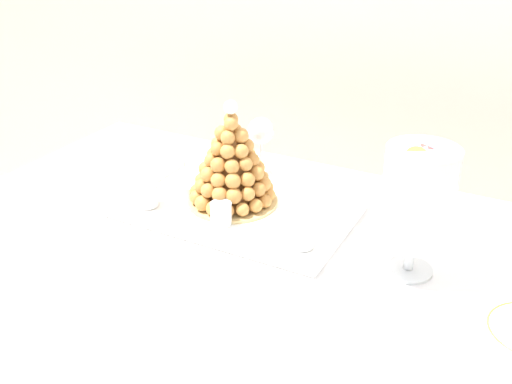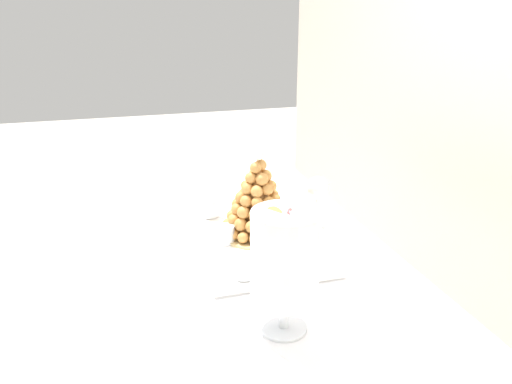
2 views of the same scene
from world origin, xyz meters
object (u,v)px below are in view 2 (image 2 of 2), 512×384
at_px(serving_tray, 252,240).
at_px(macaron_goblet, 285,257).
at_px(dessert_cup_mid_left, 227,235).
at_px(wine_glass, 317,190).
at_px(creme_brulee_ramekin, 246,213).
at_px(croquembouche, 258,203).
at_px(dessert_cup_centre, 244,267).
at_px(dessert_cup_left, 210,208).

xyz_separation_m(serving_tray, macaron_goblet, (0.43, -0.05, 0.17)).
bearing_deg(dessert_cup_mid_left, wine_glass, 99.98).
bearing_deg(macaron_goblet, creme_brulee_ramekin, 172.29).
xyz_separation_m(croquembouche, dessert_cup_centre, (0.23, -0.11, -0.08)).
bearing_deg(dessert_cup_centre, serving_tray, 159.03).
xyz_separation_m(dessert_cup_left, macaron_goblet, (0.64, 0.03, 0.14)).
bearing_deg(dessert_cup_centre, croquembouche, 155.47).
distance_m(croquembouche, creme_brulee_ramekin, 0.16).
bearing_deg(croquembouche, serving_tray, -42.43).
distance_m(macaron_goblet, wine_glass, 0.56).
bearing_deg(dessert_cup_mid_left, dessert_cup_centre, -0.81).
xyz_separation_m(dessert_cup_left, wine_glass, (0.16, 0.31, 0.09)).
relative_size(dessert_cup_left, wine_glass, 0.36).
distance_m(dessert_cup_mid_left, dessert_cup_centre, 0.20).
distance_m(creme_brulee_ramekin, wine_glass, 0.25).
relative_size(croquembouche, dessert_cup_centre, 4.22).
xyz_separation_m(dessert_cup_mid_left, macaron_goblet, (0.43, 0.02, 0.14)).
height_order(croquembouche, macaron_goblet, macaron_goblet).
distance_m(dessert_cup_left, wine_glass, 0.36).
relative_size(macaron_goblet, wine_glass, 1.76).
bearing_deg(wine_glass, dessert_cup_left, -116.91).
relative_size(croquembouche, dessert_cup_mid_left, 4.96).
height_order(dessert_cup_mid_left, macaron_goblet, macaron_goblet).
distance_m(croquembouche, dessert_cup_left, 0.22).
relative_size(dessert_cup_mid_left, wine_glass, 0.33).
relative_size(croquembouche, wine_glass, 1.62).
bearing_deg(serving_tray, macaron_goblet, -6.87).
distance_m(dessert_cup_left, dessert_cup_mid_left, 0.21).
relative_size(dessert_cup_left, macaron_goblet, 0.21).
height_order(dessert_cup_mid_left, dessert_cup_centre, dessert_cup_centre).
bearing_deg(creme_brulee_ramekin, dessert_cup_mid_left, -32.14).
bearing_deg(dessert_cup_left, dessert_cup_mid_left, 2.12).
xyz_separation_m(dessert_cup_centre, creme_brulee_ramekin, (-0.36, 0.10, -0.01)).
distance_m(dessert_cup_mid_left, wine_glass, 0.32).
bearing_deg(dessert_cup_left, croquembouche, 31.71).
height_order(croquembouche, wine_glass, croquembouche).
xyz_separation_m(dessert_cup_left, dessert_cup_mid_left, (0.21, 0.01, -0.00)).
distance_m(dessert_cup_left, creme_brulee_ramekin, 0.12).
bearing_deg(dessert_cup_left, serving_tray, 21.10).
relative_size(dessert_cup_mid_left, creme_brulee_ramekin, 0.62).
xyz_separation_m(croquembouche, macaron_goblet, (0.46, -0.08, 0.06)).
height_order(dessert_cup_centre, macaron_goblet, macaron_goblet).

